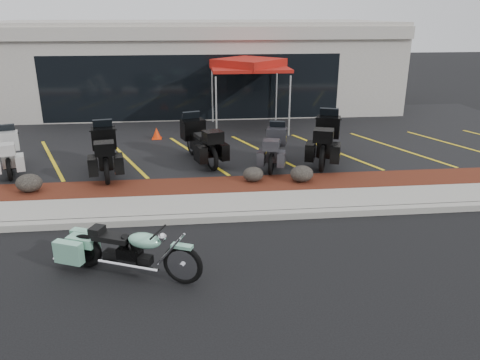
{
  "coord_description": "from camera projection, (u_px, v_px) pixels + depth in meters",
  "views": [
    {
      "loc": [
        -0.13,
        -8.57,
        4.36
      ],
      "look_at": [
        0.91,
        1.2,
        0.84
      ],
      "focal_mm": 35.0,
      "sensor_mm": 36.0,
      "label": 1
    }
  ],
  "objects": [
    {
      "name": "hero_cruiser",
      "position": [
        183.0,
        259.0,
        7.82
      ],
      "size": [
        2.75,
        1.71,
        0.95
      ],
      "primitive_type": null,
      "rotation": [
        0.0,
        0.0,
        -0.41
      ],
      "color": "#7FC6A5",
      "rests_on": "ground"
    },
    {
      "name": "boulder_left",
      "position": [
        29.0,
        183.0,
        11.57
      ],
      "size": [
        0.64,
        0.53,
        0.45
      ],
      "primitive_type": "ellipsoid",
      "color": "black",
      "rests_on": "mulch_bed"
    },
    {
      "name": "mulch_bed",
      "position": [
        198.0,
        188.0,
        12.1
      ],
      "size": [
        24.0,
        1.2,
        0.16
      ],
      "primitive_type": "cube",
      "color": "#3A100D",
      "rests_on": "ground"
    },
    {
      "name": "sidewalk",
      "position": [
        200.0,
        206.0,
        10.98
      ],
      "size": [
        24.0,
        1.2,
        0.15
      ],
      "primitive_type": "cube",
      "color": "gray",
      "rests_on": "ground"
    },
    {
      "name": "touring_black_mid",
      "position": [
        192.0,
        133.0,
        14.44
      ],
      "size": [
        1.62,
        2.55,
        1.39
      ],
      "primitive_type": null,
      "rotation": [
        0.0,
        0.0,
        1.89
      ],
      "color": "black",
      "rests_on": "upper_lot"
    },
    {
      "name": "traffic_cone",
      "position": [
        157.0,
        133.0,
        16.49
      ],
      "size": [
        0.36,
        0.36,
        0.4
      ],
      "primitive_type": "cone",
      "rotation": [
        0.0,
        0.0,
        0.11
      ],
      "color": "#EE3307",
      "rests_on": "upper_lot"
    },
    {
      "name": "touring_black_front",
      "position": [
        104.0,
        142.0,
        13.48
      ],
      "size": [
        1.3,
        2.47,
        1.37
      ],
      "primitive_type": null,
      "rotation": [
        0.0,
        0.0,
        1.75
      ],
      "color": "black",
      "rests_on": "upper_lot"
    },
    {
      "name": "upper_lot",
      "position": [
        195.0,
        136.0,
        17.16
      ],
      "size": [
        26.0,
        9.6,
        0.15
      ],
      "primitive_type": "cube",
      "color": "black",
      "rests_on": "ground"
    },
    {
      "name": "boulder_mid",
      "position": [
        253.0,
        174.0,
        12.3
      ],
      "size": [
        0.54,
        0.45,
        0.39
      ],
      "primitive_type": "ellipsoid",
      "color": "black",
      "rests_on": "mulch_bed"
    },
    {
      "name": "boulder_right",
      "position": [
        302.0,
        174.0,
        12.26
      ],
      "size": [
        0.61,
        0.51,
        0.43
      ],
      "primitive_type": "ellipsoid",
      "color": "black",
      "rests_on": "mulch_bed"
    },
    {
      "name": "touring_grey",
      "position": [
        277.0,
        140.0,
        14.08
      ],
      "size": [
        1.32,
        2.17,
        1.19
      ],
      "primitive_type": null,
      "rotation": [
        0.0,
        0.0,
        1.29
      ],
      "color": "#2B2B30",
      "rests_on": "upper_lot"
    },
    {
      "name": "curb",
      "position": [
        200.0,
        218.0,
        10.33
      ],
      "size": [
        24.0,
        0.25,
        0.15
      ],
      "primitive_type": "cube",
      "color": "gray",
      "rests_on": "ground"
    },
    {
      "name": "touring_black_rear",
      "position": [
        328.0,
        131.0,
        14.55
      ],
      "size": [
        1.78,
        2.7,
        1.47
      ],
      "primitive_type": null,
      "rotation": [
        0.0,
        0.0,
        1.22
      ],
      "color": "black",
      "rests_on": "upper_lot"
    },
    {
      "name": "touring_white",
      "position": [
        8.0,
        145.0,
        13.52
      ],
      "size": [
        1.41,
        2.23,
        1.22
      ],
      "primitive_type": null,
      "rotation": [
        0.0,
        0.0,
        1.89
      ],
      "color": "silver",
      "rests_on": "upper_lot"
    },
    {
      "name": "ground",
      "position": [
        202.0,
        240.0,
        9.51
      ],
      "size": [
        90.0,
        90.0,
        0.0
      ],
      "primitive_type": "plane",
      "color": "black",
      "rests_on": "ground"
    },
    {
      "name": "dealership_building",
      "position": [
        192.0,
        65.0,
        22.37
      ],
      "size": [
        18.0,
        8.16,
        4.0
      ],
      "color": "#A09990",
      "rests_on": "ground"
    },
    {
      "name": "popup_canopy",
      "position": [
        249.0,
        65.0,
        17.29
      ],
      "size": [
        3.64,
        3.64,
        2.61
      ],
      "rotation": [
        0.0,
        0.0,
        -0.38
      ],
      "color": "silver",
      "rests_on": "upper_lot"
    }
  ]
}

